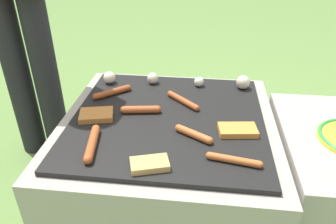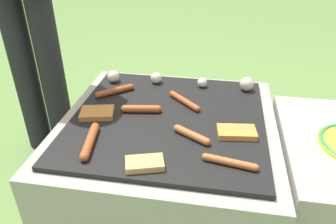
% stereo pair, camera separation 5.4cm
% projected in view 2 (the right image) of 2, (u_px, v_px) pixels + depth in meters
% --- Properties ---
extents(ground_plane, '(14.00, 14.00, 0.00)m').
position_uv_depth(ground_plane, '(168.00, 194.00, 1.41)').
color(ground_plane, '#608442').
extents(grill, '(0.79, 0.79, 0.39)m').
position_uv_depth(grill, '(168.00, 158.00, 1.31)').
color(grill, '#9E998E').
rests_on(grill, ground_plane).
extents(sausage_back_left, '(0.05, 0.19, 0.03)m').
position_uv_depth(sausage_back_left, '(90.00, 141.00, 1.05)').
color(sausage_back_left, '#A34C23').
rests_on(sausage_back_left, grill).
extents(sausage_mid_right, '(0.14, 0.13, 0.02)m').
position_uv_depth(sausage_mid_right, '(184.00, 101.00, 1.29)').
color(sausage_mid_right, '#A34C23').
rests_on(sausage_mid_right, grill).
extents(sausage_mid_left, '(0.13, 0.09, 0.03)m').
position_uv_depth(sausage_mid_left, '(192.00, 135.00, 1.09)').
color(sausage_mid_left, '#B7602D').
rests_on(sausage_mid_left, grill).
extents(sausage_back_center, '(0.14, 0.12, 0.03)m').
position_uv_depth(sausage_back_center, '(115.00, 91.00, 1.36)').
color(sausage_back_center, '#93421E').
rests_on(sausage_back_center, grill).
extents(sausage_back_right, '(0.15, 0.05, 0.03)m').
position_uv_depth(sausage_back_right, '(141.00, 109.00, 1.23)').
color(sausage_back_right, '#A34C23').
rests_on(sausage_back_right, grill).
extents(sausage_front_center, '(0.17, 0.05, 0.02)m').
position_uv_depth(sausage_front_center, '(230.00, 162.00, 0.97)').
color(sausage_front_center, '#B7602D').
rests_on(sausage_front_center, grill).
extents(bread_slice_center, '(0.14, 0.09, 0.02)m').
position_uv_depth(bread_slice_center, '(237.00, 132.00, 1.10)').
color(bread_slice_center, '#D18438').
rests_on(bread_slice_center, grill).
extents(bread_slice_right, '(0.14, 0.11, 0.02)m').
position_uv_depth(bread_slice_right, '(97.00, 113.00, 1.21)').
color(bread_slice_right, '#B27033').
rests_on(bread_slice_right, grill).
extents(bread_slice_left, '(0.13, 0.10, 0.02)m').
position_uv_depth(bread_slice_left, '(145.00, 163.00, 0.96)').
color(bread_slice_left, tan).
rests_on(bread_slice_left, grill).
extents(mushroom_row, '(0.64, 0.07, 0.06)m').
position_uv_depth(mushroom_row, '(182.00, 80.00, 1.42)').
color(mushroom_row, beige).
rests_on(mushroom_row, grill).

